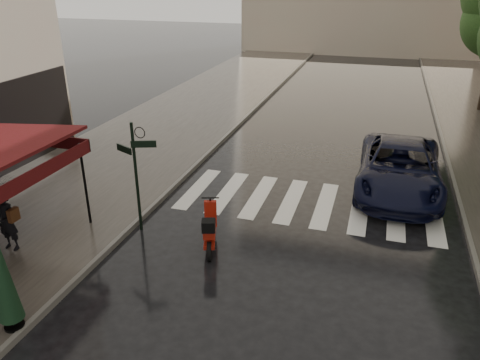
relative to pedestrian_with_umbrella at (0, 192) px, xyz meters
The scene contains 10 objects.
ground 4.26m from the pedestrian_with_umbrella, 14.82° to the right, with size 120.00×120.00×0.00m, color black.
sidewalk_near 11.15m from the pedestrian_with_umbrella, 93.79° to the left, with size 6.00×60.00×0.12m, color #38332D.
curb_near 11.36m from the pedestrian_with_umbrella, 78.09° to the left, with size 0.12×60.00×0.16m, color #595651.
curb_far 15.80m from the pedestrian_with_umbrella, 44.44° to the left, with size 0.12×60.00×0.16m, color #595651.
crosswalk 8.57m from the pedestrian_with_umbrella, 36.56° to the left, with size 7.85×3.20×0.01m.
signpost 3.27m from the pedestrian_with_umbrella, 37.85° to the left, with size 1.17×0.29×3.10m.
pedestrian_with_umbrella is the anchor object (origin of this frame).
scooter 5.17m from the pedestrian_with_umbrella, 19.48° to the left, with size 0.79×1.69×1.15m.
parked_car 11.64m from the pedestrian_with_umbrella, 36.10° to the left, with size 2.58×5.59×1.55m, color black.
parasol_back 3.21m from the pedestrian_with_umbrella, 48.49° to the right, with size 0.47×0.47×2.53m.
Camera 1 is at (4.77, -7.07, 6.54)m, focal length 35.00 mm.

